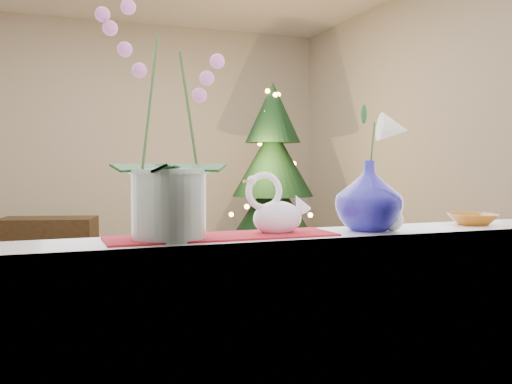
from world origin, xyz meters
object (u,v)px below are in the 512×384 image
paperweight (392,220)px  side_table (48,252)px  swan (277,205)px  xmas_tree (273,181)px  blue_vase (369,190)px  amber_dish (472,220)px  orchid_pot (168,122)px

paperweight → side_table: size_ratio=0.09×
swan → xmas_tree: 3.85m
paperweight → xmas_tree: (1.05, 3.63, 0.01)m
blue_vase → xmas_tree: 3.76m
blue_vase → paperweight: 0.12m
blue_vase → amber_dish: size_ratio=1.90×
amber_dish → side_table: amber_dish is taller
paperweight → side_table: (-1.05, 3.97, -0.64)m
swan → orchid_pot: bearing=-160.2°
swan → amber_dish: (0.77, 0.00, -0.08)m
swan → paperweight: size_ratio=2.96×
orchid_pot → side_table: bearing=94.7°
amber_dish → side_table: bearing=110.2°
amber_dish → paperweight: bearing=-171.0°
amber_dish → side_table: 4.21m
paperweight → xmas_tree: 3.78m
amber_dish → xmas_tree: (0.66, 3.57, 0.03)m
orchid_pot → blue_vase: bearing=-0.6°
swan → blue_vase: size_ratio=0.81×
paperweight → amber_dish: bearing=9.0°
swan → xmas_tree: (1.43, 3.57, -0.05)m
xmas_tree → blue_vase: bearing=-107.2°
swan → blue_vase: (0.32, -0.02, 0.04)m
side_table → xmas_tree: bearing=6.4°
orchid_pot → amber_dish: (1.11, 0.01, -0.33)m
blue_vase → orchid_pot: bearing=179.4°
paperweight → side_table: 4.16m
paperweight → xmas_tree: bearing=73.9°
xmas_tree → side_table: 2.22m
amber_dish → blue_vase: bearing=-177.6°
xmas_tree → paperweight: bearing=-106.1°
paperweight → blue_vase: bearing=146.8°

